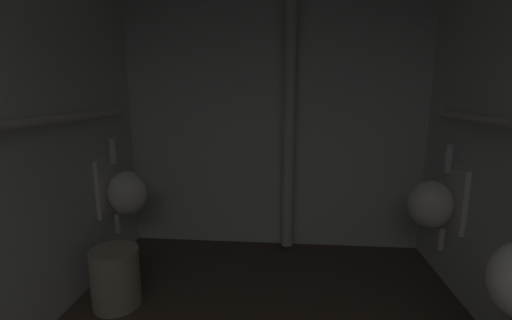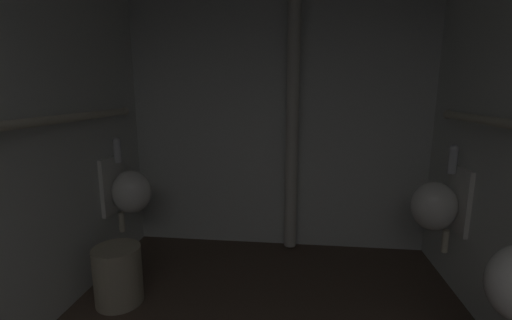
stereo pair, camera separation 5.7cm
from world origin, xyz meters
TOP-DOWN VIEW (x-y plane):
  - wall_back at (0.00, 3.24)m, footprint 2.65×0.06m
  - urinal_left_mid at (-1.12, 2.70)m, footprint 0.32×0.30m
  - urinal_right_far at (1.12, 2.62)m, footprint 0.32×0.30m
  - standpipe_back_wall at (0.12, 3.13)m, footprint 0.10×0.10m
  - waste_bin at (-0.97, 2.20)m, footprint 0.30×0.30m

SIDE VIEW (x-z plane):
  - waste_bin at x=-0.97m, z-range 0.00..0.38m
  - urinal_left_mid at x=-1.12m, z-range 0.23..0.99m
  - urinal_right_far at x=1.12m, z-range 0.23..0.99m
  - wall_back at x=0.00m, z-range 0.00..2.37m
  - standpipe_back_wall at x=0.12m, z-range 0.02..2.34m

